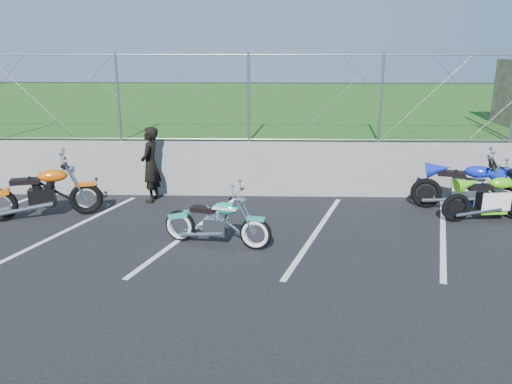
{
  "coord_description": "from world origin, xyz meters",
  "views": [
    {
      "loc": [
        1.5,
        -7.99,
        3.38
      ],
      "look_at": [
        1.23,
        1.3,
        0.7
      ],
      "focal_mm": 35.0,
      "sensor_mm": 36.0,
      "label": 1
    }
  ],
  "objects_px": {
    "cruiser_turquoise": "(218,224)",
    "sportbike_blue": "(467,189)",
    "naked_orange": "(45,194)",
    "person_standing": "(150,165)",
    "sportbike_green": "(492,200)"
  },
  "relations": [
    {
      "from": "naked_orange",
      "to": "sportbike_green",
      "type": "height_order",
      "value": "naked_orange"
    },
    {
      "from": "naked_orange",
      "to": "sportbike_green",
      "type": "distance_m",
      "value": 9.1
    },
    {
      "from": "sportbike_green",
      "to": "person_standing",
      "type": "bearing_deg",
      "value": 164.3
    },
    {
      "from": "naked_orange",
      "to": "person_standing",
      "type": "xyz_separation_m",
      "value": [
        1.92,
        1.24,
        0.36
      ]
    },
    {
      "from": "naked_orange",
      "to": "sportbike_blue",
      "type": "bearing_deg",
      "value": -13.36
    },
    {
      "from": "cruiser_turquoise",
      "to": "sportbike_blue",
      "type": "height_order",
      "value": "sportbike_blue"
    },
    {
      "from": "cruiser_turquoise",
      "to": "naked_orange",
      "type": "xyz_separation_m",
      "value": [
        -3.71,
        1.41,
        0.1
      ]
    },
    {
      "from": "cruiser_turquoise",
      "to": "person_standing",
      "type": "relative_size",
      "value": 1.15
    },
    {
      "from": "sportbike_green",
      "to": "sportbike_blue",
      "type": "xyz_separation_m",
      "value": [
        -0.27,
        0.61,
        0.06
      ]
    },
    {
      "from": "person_standing",
      "to": "sportbike_blue",
      "type": "bearing_deg",
      "value": 91.6
    },
    {
      "from": "sportbike_green",
      "to": "person_standing",
      "type": "distance_m",
      "value": 7.29
    },
    {
      "from": "cruiser_turquoise",
      "to": "sportbike_green",
      "type": "bearing_deg",
      "value": 30.35
    },
    {
      "from": "cruiser_turquoise",
      "to": "person_standing",
      "type": "distance_m",
      "value": 3.23
    },
    {
      "from": "sportbike_green",
      "to": "cruiser_turquoise",
      "type": "bearing_deg",
      "value": -171.16
    },
    {
      "from": "naked_orange",
      "to": "sportbike_blue",
      "type": "distance_m",
      "value": 8.86
    }
  ]
}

